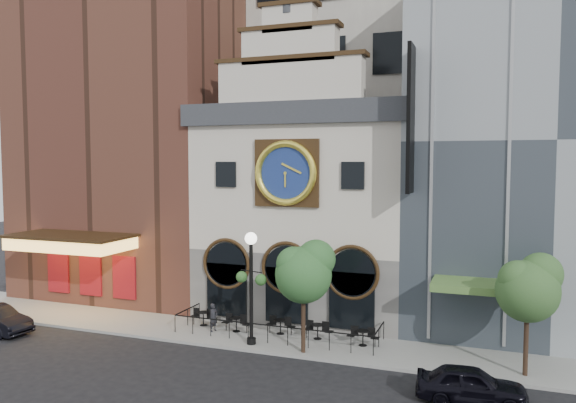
# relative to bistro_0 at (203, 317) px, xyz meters

# --- Properties ---
(ground) EXTENTS (120.00, 120.00, 0.00)m
(ground) POSITION_rel_bistro_0_xyz_m (4.46, -2.74, -0.61)
(ground) COLOR black
(ground) RESTS_ON ground
(sidewalk) EXTENTS (44.00, 5.00, 0.15)m
(sidewalk) POSITION_rel_bistro_0_xyz_m (4.46, -0.24, -0.54)
(sidewalk) COLOR gray
(sidewalk) RESTS_ON ground
(clock_building) EXTENTS (12.60, 8.78, 18.65)m
(clock_building) POSITION_rel_bistro_0_xyz_m (4.46, 5.09, 6.07)
(clock_building) COLOR #605E5B
(clock_building) RESTS_ON ground
(theater_building) EXTENTS (14.00, 15.60, 25.00)m
(theater_building) POSITION_rel_bistro_0_xyz_m (-8.54, 7.22, 11.99)
(theater_building) COLOR brown
(theater_building) RESTS_ON ground
(retail_building) EXTENTS (14.00, 14.40, 20.00)m
(retail_building) POSITION_rel_bistro_0_xyz_m (17.45, 7.25, 9.53)
(retail_building) COLOR gray
(retail_building) RESTS_ON ground
(office_tower) EXTENTS (20.00, 16.00, 40.00)m
(office_tower) POSITION_rel_bistro_0_xyz_m (4.46, 17.26, 19.39)
(office_tower) COLOR beige
(office_tower) RESTS_ON ground
(cafe_railing) EXTENTS (10.60, 2.60, 0.90)m
(cafe_railing) POSITION_rel_bistro_0_xyz_m (4.46, -0.24, -0.01)
(cafe_railing) COLOR black
(cafe_railing) RESTS_ON sidewalk
(bistro_0) EXTENTS (1.58, 0.68, 0.90)m
(bistro_0) POSITION_rel_bistro_0_xyz_m (0.00, 0.00, 0.00)
(bistro_0) COLOR black
(bistro_0) RESTS_ON sidewalk
(bistro_1) EXTENTS (1.58, 0.68, 0.90)m
(bistro_1) POSITION_rel_bistro_0_xyz_m (2.18, -0.36, 0.00)
(bistro_1) COLOR black
(bistro_1) RESTS_ON sidewalk
(bistro_2) EXTENTS (1.58, 0.68, 0.90)m
(bistro_2) POSITION_rel_bistro_0_xyz_m (4.53, 0.05, 0.00)
(bistro_2) COLOR black
(bistro_2) RESTS_ON sidewalk
(bistro_3) EXTENTS (1.58, 0.68, 0.90)m
(bistro_3) POSITION_rel_bistro_0_xyz_m (6.60, -0.08, 0.00)
(bistro_3) COLOR black
(bistro_3) RESTS_ON sidewalk
(bistro_4) EXTENTS (1.58, 0.68, 0.90)m
(bistro_4) POSITION_rel_bistro_0_xyz_m (8.99, -0.29, 0.00)
(bistro_4) COLOR black
(bistro_4) RESTS_ON sidewalk
(car_right) EXTENTS (4.23, 2.02, 1.40)m
(car_right) POSITION_rel_bistro_0_xyz_m (14.20, -4.91, 0.08)
(car_right) COLOR black
(car_right) RESTS_ON ground
(pedestrian) EXTENTS (0.50, 0.63, 1.50)m
(pedestrian) POSITION_rel_bistro_0_xyz_m (1.02, -0.74, 0.29)
(pedestrian) COLOR black
(pedestrian) RESTS_ON sidewalk
(lamppost) EXTENTS (1.74, 0.88, 5.57)m
(lamppost) POSITION_rel_bistro_0_xyz_m (3.75, -1.94, 2.98)
(lamppost) COLOR black
(lamppost) RESTS_ON sidewalk
(tree_left) EXTENTS (2.78, 2.68, 5.36)m
(tree_left) POSITION_rel_bistro_0_xyz_m (6.59, -2.15, 3.47)
(tree_left) COLOR #382619
(tree_left) RESTS_ON sidewalk
(tree_right) EXTENTS (2.70, 2.60, 5.21)m
(tree_right) POSITION_rel_bistro_0_xyz_m (16.31, -1.63, 3.36)
(tree_right) COLOR #382619
(tree_right) RESTS_ON sidewalk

